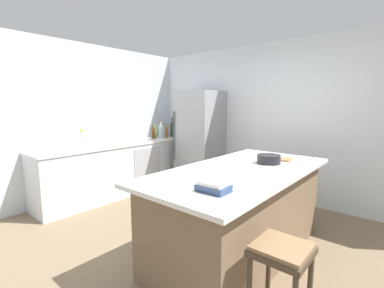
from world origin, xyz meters
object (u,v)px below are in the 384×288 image
(kitchen_island, at_px, (240,211))
(hot_sauce_bottle, at_px, (176,133))
(soda_bottle, at_px, (161,131))
(cookbook_stack, at_px, (213,187))
(gin_bottle, at_px, (164,131))
(flower_vase, at_px, (82,142))
(syrup_bottle, at_px, (153,133))
(bar_stool, at_px, (281,262))
(refrigerator, at_px, (200,140))
(wine_bottle, at_px, (172,130))
(cutting_board, at_px, (278,159))
(sink_faucet, at_px, (104,135))
(mixing_bowl, at_px, (269,159))
(olive_oil_bottle, at_px, (155,132))
(vinegar_bottle, at_px, (166,132))

(kitchen_island, xyz_separation_m, hot_sauce_bottle, (-2.56, 1.70, 0.52))
(soda_bottle, relative_size, cookbook_stack, 1.39)
(hot_sauce_bottle, height_order, gin_bottle, gin_bottle)
(flower_vase, height_order, syrup_bottle, flower_vase)
(bar_stool, bearing_deg, refrigerator, 137.86)
(wine_bottle, height_order, soda_bottle, wine_bottle)
(kitchen_island, height_order, hot_sauce_bottle, hot_sauce_bottle)
(kitchen_island, height_order, bar_stool, kitchen_island)
(cutting_board, bearing_deg, flower_vase, -158.04)
(bar_stool, distance_m, gin_bottle, 4.18)
(bar_stool, relative_size, cutting_board, 2.02)
(flower_vase, xyz_separation_m, syrup_bottle, (-0.06, 1.51, 0.01))
(kitchen_island, distance_m, sink_faucet, 2.77)
(gin_bottle, bearing_deg, mixing_bowl, -20.80)
(syrup_bottle, height_order, mixing_bowl, syrup_bottle)
(hot_sauce_bottle, bearing_deg, syrup_bottle, -101.39)
(olive_oil_bottle, xyz_separation_m, syrup_bottle, (0.04, -0.09, -0.02))
(cookbook_stack, bearing_deg, vinegar_bottle, 141.71)
(cookbook_stack, xyz_separation_m, mixing_bowl, (-0.11, 1.22, 0.01))
(cookbook_stack, bearing_deg, gin_bottle, 142.05)
(olive_oil_bottle, bearing_deg, hot_sauce_bottle, 71.71)
(refrigerator, bearing_deg, flower_vase, -112.64)
(kitchen_island, height_order, cookbook_stack, cookbook_stack)
(soda_bottle, distance_m, cookbook_stack, 3.54)
(olive_oil_bottle, bearing_deg, wine_bottle, 74.17)
(sink_faucet, distance_m, hot_sauce_bottle, 1.63)
(flower_vase, bearing_deg, mixing_bowl, 16.47)
(kitchen_island, distance_m, soda_bottle, 3.01)
(hot_sauce_bottle, relative_size, olive_oil_bottle, 0.61)
(refrigerator, bearing_deg, sink_faucet, -121.01)
(soda_bottle, bearing_deg, gin_bottle, 116.35)
(soda_bottle, bearing_deg, hot_sauce_bottle, 78.28)
(bar_stool, bearing_deg, hot_sauce_bottle, 143.48)
(syrup_bottle, bearing_deg, soda_bottle, 79.28)
(bar_stool, relative_size, gin_bottle, 2.41)
(mixing_bowl, bearing_deg, sink_faucet, -172.71)
(flower_vase, relative_size, olive_oil_bottle, 0.95)
(wine_bottle, relative_size, cookbook_stack, 1.63)
(wine_bottle, xyz_separation_m, mixing_bowl, (2.70, -1.18, -0.09))
(kitchen_island, distance_m, mixing_bowl, 0.68)
(soda_bottle, distance_m, syrup_bottle, 0.19)
(wine_bottle, distance_m, gin_bottle, 0.17)
(wine_bottle, xyz_separation_m, vinegar_bottle, (0.03, -0.20, -0.04))
(wine_bottle, height_order, cookbook_stack, wine_bottle)
(gin_bottle, distance_m, syrup_bottle, 0.37)
(kitchen_island, bearing_deg, bar_stool, -44.85)
(vinegar_bottle, height_order, olive_oil_bottle, olive_oil_bottle)
(kitchen_island, height_order, syrup_bottle, syrup_bottle)
(flower_vase, height_order, hot_sauce_bottle, flower_vase)
(sink_faucet, height_order, soda_bottle, soda_bottle)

